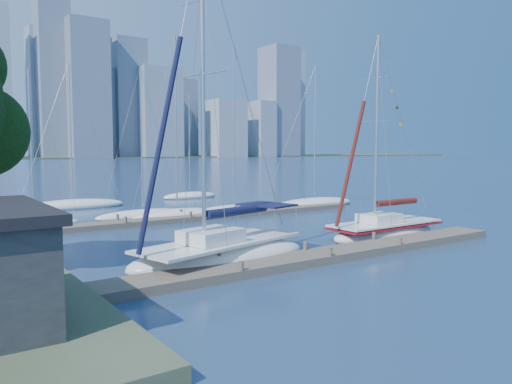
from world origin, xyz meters
TOP-DOWN VIEW (x-y plane):
  - ground at (0.00, 0.00)m, footprint 700.00×700.00m
  - near_dock at (0.00, 0.00)m, footprint 26.00×2.00m
  - far_dock at (2.00, 16.00)m, footprint 30.00×1.80m
  - sailboat_navy at (-4.17, 2.09)m, footprint 9.88×5.35m
  - sailboat_maroon at (7.68, 2.41)m, footprint 8.33×2.78m
  - bg_boat_0 at (-9.21, 18.72)m, footprint 6.31×2.93m
  - bg_boat_1 at (-1.03, 19.46)m, footprint 7.86×4.28m
  - bg_boat_2 at (1.04, 17.55)m, footprint 7.60×2.74m
  - bg_boat_3 at (6.30, 17.50)m, footprint 7.88×2.32m
  - bg_boat_5 at (15.38, 17.60)m, footprint 9.69×5.48m
  - bg_boat_6 at (-3.95, 28.89)m, footprint 9.81×4.60m
  - bg_boat_7 at (9.39, 31.54)m, footprint 6.46×2.40m

SIDE VIEW (x-z plane):
  - ground at x=0.00m, z-range 0.00..0.00m
  - far_dock at x=2.00m, z-range 0.00..0.36m
  - near_dock at x=0.00m, z-range 0.00..0.40m
  - bg_boat_1 at x=-1.03m, z-range -5.81..6.27m
  - bg_boat_0 at x=-9.21m, z-range -5.32..5.81m
  - bg_boat_7 at x=9.39m, z-range -5.69..6.19m
  - bg_boat_3 at x=6.30m, z-range -6.99..7.54m
  - bg_boat_5 at x=15.38m, z-range -6.51..7.06m
  - bg_boat_6 at x=-3.95m, z-range -6.45..7.01m
  - bg_boat_2 at x=1.04m, z-range -6.97..7.54m
  - sailboat_maroon at x=7.68m, z-range -5.33..7.28m
  - sailboat_navy at x=-4.17m, z-range -6.64..8.96m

